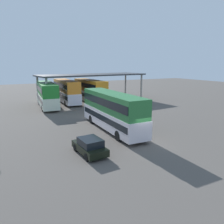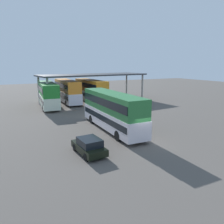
{
  "view_description": "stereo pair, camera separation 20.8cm",
  "coord_description": "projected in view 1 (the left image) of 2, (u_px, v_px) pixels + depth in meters",
  "views": [
    {
      "loc": [
        -11.43,
        -15.86,
        7.16
      ],
      "look_at": [
        -0.68,
        4.92,
        2.0
      ],
      "focal_mm": 35.14,
      "sensor_mm": 36.0,
      "label": 1
    },
    {
      "loc": [
        -11.24,
        -15.96,
        7.16
      ],
      "look_at": [
        -0.68,
        4.92,
        2.0
      ],
      "focal_mm": 35.14,
      "sensor_mm": 36.0,
      "label": 2
    }
  ],
  "objects": [
    {
      "name": "double_decker_far_right",
      "position": [
        90.0,
        90.0,
        41.23
      ],
      "size": [
        2.71,
        10.81,
        4.22
      ],
      "rotation": [
        0.0,
        0.0,
        1.6
      ],
      "color": "white",
      "rests_on": "ground_plane"
    },
    {
      "name": "depot_canopy",
      "position": [
        93.0,
        76.0,
        41.49
      ],
      "size": [
        21.09,
        8.59,
        5.25
      ],
      "rotation": [
        0.0,
        0.0,
        0.09
      ],
      "color": "#33353A",
      "rests_on": "ground_plane"
    },
    {
      "name": "double_decker_near_canopy",
      "position": [
        47.0,
        94.0,
        36.88
      ],
      "size": [
        3.35,
        11.38,
        4.06
      ],
      "rotation": [
        0.0,
        0.0,
        1.49
      ],
      "color": "silver",
      "rests_on": "ground_plane"
    },
    {
      "name": "double_decker_mid_row",
      "position": [
        66.0,
        90.0,
        40.76
      ],
      "size": [
        2.69,
        10.91,
        4.2
      ],
      "rotation": [
        0.0,
        0.0,
        1.55
      ],
      "color": "white",
      "rests_on": "ground_plane"
    },
    {
      "name": "ground_plane",
      "position": [
        143.0,
        142.0,
        20.43
      ],
      "size": [
        140.0,
        140.0,
        0.0
      ],
      "primitive_type": "plane",
      "color": "#534D48"
    },
    {
      "name": "double_decker_main",
      "position": [
        112.0,
        110.0,
        23.92
      ],
      "size": [
        2.65,
        11.44,
        4.1
      ],
      "rotation": [
        0.0,
        0.0,
        1.55
      ],
      "color": "silver",
      "rests_on": "ground_plane"
    },
    {
      "name": "parked_hatchback",
      "position": [
        90.0,
        146.0,
        17.64
      ],
      "size": [
        1.92,
        3.73,
        1.35
      ],
      "rotation": [
        0.0,
        0.0,
        1.64
      ],
      "color": "black",
      "rests_on": "ground_plane"
    }
  ]
}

